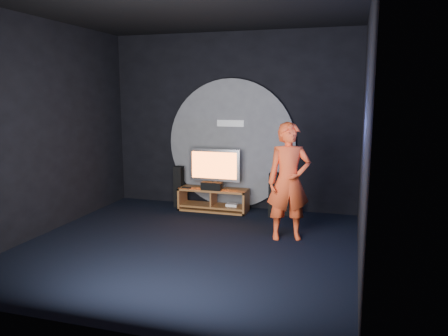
{
  "coord_description": "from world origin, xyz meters",
  "views": [
    {
      "loc": [
        2.37,
        -5.97,
        2.3
      ],
      "look_at": [
        0.27,
        1.05,
        1.05
      ],
      "focal_mm": 35.0,
      "sensor_mm": 36.0,
      "label": 1
    }
  ],
  "objects_px": {
    "tower_speaker_left": "(179,187)",
    "subwoofer": "(288,205)",
    "player": "(289,182)",
    "tv": "(214,167)",
    "media_console": "(214,201)",
    "tower_speaker_right": "(274,195)"
  },
  "relations": [
    {
      "from": "tower_speaker_left",
      "to": "tower_speaker_right",
      "type": "bearing_deg",
      "value": -5.04
    },
    {
      "from": "tower_speaker_right",
      "to": "player",
      "type": "relative_size",
      "value": 0.45
    },
    {
      "from": "player",
      "to": "tv",
      "type": "bearing_deg",
      "value": 122.78
    },
    {
      "from": "tower_speaker_left",
      "to": "player",
      "type": "distance_m",
      "value": 2.85
    },
    {
      "from": "tv",
      "to": "player",
      "type": "height_order",
      "value": "player"
    },
    {
      "from": "media_console",
      "to": "player",
      "type": "xyz_separation_m",
      "value": [
        1.66,
        -1.27,
        0.74
      ]
    },
    {
      "from": "tower_speaker_left",
      "to": "subwoofer",
      "type": "distance_m",
      "value": 2.26
    },
    {
      "from": "tv",
      "to": "tower_speaker_right",
      "type": "relative_size",
      "value": 1.23
    },
    {
      "from": "player",
      "to": "media_console",
      "type": "bearing_deg",
      "value": 124.09
    },
    {
      "from": "subwoofer",
      "to": "tv",
      "type": "bearing_deg",
      "value": -175.39
    },
    {
      "from": "media_console",
      "to": "tower_speaker_left",
      "type": "bearing_deg",
      "value": 173.06
    },
    {
      "from": "tower_speaker_right",
      "to": "player",
      "type": "xyz_separation_m",
      "value": [
        0.45,
        -1.19,
        0.51
      ]
    },
    {
      "from": "subwoofer",
      "to": "player",
      "type": "relative_size",
      "value": 0.19
    },
    {
      "from": "tower_speaker_left",
      "to": "tower_speaker_right",
      "type": "xyz_separation_m",
      "value": [
        2.0,
        -0.18,
        0.0
      ]
    },
    {
      "from": "tower_speaker_left",
      "to": "media_console",
      "type": "bearing_deg",
      "value": -6.94
    },
    {
      "from": "tv",
      "to": "player",
      "type": "relative_size",
      "value": 0.55
    },
    {
      "from": "media_console",
      "to": "tv",
      "type": "relative_size",
      "value": 1.33
    },
    {
      "from": "media_console",
      "to": "player",
      "type": "distance_m",
      "value": 2.22
    },
    {
      "from": "tower_speaker_left",
      "to": "subwoofer",
      "type": "height_order",
      "value": "tower_speaker_left"
    },
    {
      "from": "tower_speaker_right",
      "to": "player",
      "type": "bearing_deg",
      "value": -69.4
    },
    {
      "from": "tv",
      "to": "tower_speaker_right",
      "type": "distance_m",
      "value": 1.31
    },
    {
      "from": "tower_speaker_right",
      "to": "media_console",
      "type": "bearing_deg",
      "value": 176.2
    }
  ]
}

